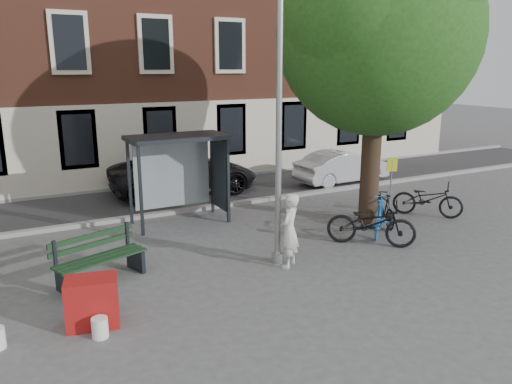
{
  "coord_description": "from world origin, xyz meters",
  "views": [
    {
      "loc": [
        -5.64,
        -9.57,
        4.54
      ],
      "look_at": [
        0.15,
        1.37,
        1.4
      ],
      "focal_mm": 35.0,
      "sensor_mm": 36.0,
      "label": 1
    }
  ],
  "objects": [
    {
      "name": "lamppost",
      "position": [
        0.0,
        0.0,
        2.78
      ],
      "size": [
        0.28,
        0.35,
        6.11
      ],
      "color": "#9EA0A3",
      "rests_on": "ground"
    },
    {
      "name": "curb_near",
      "position": [
        0.0,
        5.0,
        0.06
      ],
      "size": [
        40.0,
        0.25,
        0.12
      ],
      "primitive_type": "cube",
      "color": "gray",
      "rests_on": "ground"
    },
    {
      "name": "ground",
      "position": [
        0.0,
        0.0,
        0.0
      ],
      "size": [
        90.0,
        90.0,
        0.0
      ],
      "primitive_type": "plane",
      "color": "#4C4C4F",
      "rests_on": "ground"
    },
    {
      "name": "bench",
      "position": [
        -3.92,
        0.89,
        0.47
      ],
      "size": [
        2.08,
        1.23,
        1.02
      ],
      "rotation": [
        0.0,
        0.0,
        0.33
      ],
      "color": "#1E2328",
      "rests_on": "ground"
    },
    {
      "name": "red_stand",
      "position": [
        -4.42,
        -1.01,
        0.45
      ],
      "size": [
        1.01,
        0.78,
        0.9
      ],
      "primitive_type": "cube",
      "rotation": [
        0.0,
        0.0,
        -0.22
      ],
      "color": "maroon",
      "rests_on": "ground"
    },
    {
      "name": "bus_shelter",
      "position": [
        -0.61,
        4.11,
        1.92
      ],
      "size": [
        2.85,
        1.45,
        2.62
      ],
      "color": "#1E2328",
      "rests_on": "ground"
    },
    {
      "name": "blue_crate",
      "position": [
        -4.38,
        0.09,
        0.1
      ],
      "size": [
        0.66,
        0.58,
        0.2
      ],
      "primitive_type": "cube",
      "rotation": [
        0.0,
        0.0,
        -0.38
      ],
      "color": "navy",
      "rests_on": "ground"
    },
    {
      "name": "car_dark",
      "position": [
        0.37,
        7.4,
        0.74
      ],
      "size": [
        5.47,
        2.72,
        1.49
      ],
      "primitive_type": "imported",
      "rotation": [
        0.0,
        0.0,
        1.52
      ],
      "color": "black",
      "rests_on": "ground"
    },
    {
      "name": "tree_right",
      "position": [
        4.01,
        1.38,
        5.62
      ],
      "size": [
        5.76,
        5.6,
        8.2
      ],
      "color": "black",
      "rests_on": "ground"
    },
    {
      "name": "notice_sign",
      "position": [
        4.95,
        1.62,
        1.32
      ],
      "size": [
        0.31,
        0.15,
        1.84
      ],
      "rotation": [
        0.0,
        0.0,
        -0.38
      ],
      "color": "#9EA0A3",
      "rests_on": "ground"
    },
    {
      "name": "car_silver",
      "position": [
        6.47,
        6.0,
        0.65
      ],
      "size": [
        4.0,
        1.59,
        1.29
      ],
      "primitive_type": "imported",
      "rotation": [
        0.0,
        0.0,
        1.63
      ],
      "color": "#B7B9BF",
      "rests_on": "ground"
    },
    {
      "name": "bucket_c",
      "position": [
        -4.2,
        -0.87,
        0.18
      ],
      "size": [
        0.33,
        0.33,
        0.36
      ],
      "primitive_type": "cylinder",
      "rotation": [
        0.0,
        0.0,
        0.21
      ],
      "color": "silver",
      "rests_on": "ground"
    },
    {
      "name": "bucket_a",
      "position": [
        -4.4,
        -1.5,
        0.18
      ],
      "size": [
        0.29,
        0.29,
        0.36
      ],
      "primitive_type": "cylinder",
      "rotation": [
        0.0,
        0.0,
        -0.03
      ],
      "color": "white",
      "rests_on": "ground"
    },
    {
      "name": "bike_b",
      "position": [
        3.5,
        0.44,
        0.53
      ],
      "size": [
        1.63,
        1.56,
        1.06
      ],
      "primitive_type": "imported",
      "rotation": [
        0.0,
        0.0,
        2.32
      ],
      "color": "#1C589A",
      "rests_on": "ground"
    },
    {
      "name": "road",
      "position": [
        0.0,
        7.0,
        0.01
      ],
      "size": [
        40.0,
        4.0,
        0.01
      ],
      "primitive_type": "cube",
      "color": "#28282B",
      "rests_on": "ground"
    },
    {
      "name": "bike_c",
      "position": [
        6.01,
        1.09,
        0.55
      ],
      "size": [
        1.91,
        2.06,
        1.1
      ],
      "primitive_type": "imported",
      "rotation": [
        0.0,
        0.0,
        0.71
      ],
      "color": "black",
      "rests_on": "ground"
    },
    {
      "name": "curb_far",
      "position": [
        0.0,
        9.0,
        0.06
      ],
      "size": [
        40.0,
        0.25,
        0.12
      ],
      "primitive_type": "cube",
      "color": "gray",
      "rests_on": "ground"
    },
    {
      "name": "painter",
      "position": [
        0.11,
        -0.34,
        0.87
      ],
      "size": [
        0.76,
        0.73,
        1.75
      ],
      "primitive_type": "imported",
      "rotation": [
        0.0,
        0.0,
        3.83
      ],
      "color": "silver",
      "rests_on": "ground"
    },
    {
      "name": "building_row",
      "position": [
        0.0,
        13.0,
        7.0
      ],
      "size": [
        30.0,
        8.0,
        14.0
      ],
      "primitive_type": "cube",
      "color": "brown",
      "rests_on": "ground"
    },
    {
      "name": "bike_a",
      "position": [
        2.74,
        -0.11,
        0.59
      ],
      "size": [
        2.2,
        2.11,
        1.19
      ],
      "primitive_type": "imported",
      "rotation": [
        0.0,
        0.0,
        0.83
      ],
      "color": "black",
      "rests_on": "ground"
    },
    {
      "name": "bike_d",
      "position": [
        4.18,
        1.03,
        0.49
      ],
      "size": [
        1.0,
        1.69,
        0.98
      ],
      "primitive_type": "imported",
      "rotation": [
        0.0,
        0.0,
        2.79
      ],
      "color": "black",
      "rests_on": "ground"
    }
  ]
}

